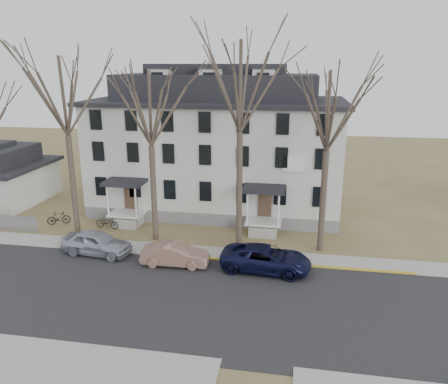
% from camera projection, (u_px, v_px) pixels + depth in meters
% --- Properties ---
extents(ground, '(120.00, 120.00, 0.00)m').
position_uv_depth(ground, '(190.00, 322.00, 21.17)').
color(ground, olive).
rests_on(ground, ground).
extents(main_road, '(120.00, 10.00, 0.04)m').
position_uv_depth(main_road, '(200.00, 301.00, 23.06)').
color(main_road, '#27272A').
rests_on(main_road, ground).
extents(far_sidewalk, '(120.00, 2.00, 0.08)m').
position_uv_depth(far_sidewalk, '(220.00, 254.00, 28.73)').
color(far_sidewalk, '#A09F97').
rests_on(far_sidewalk, ground).
extents(yellow_curb, '(14.00, 0.25, 0.06)m').
position_uv_depth(yellow_curb, '(296.00, 266.00, 27.06)').
color(yellow_curb, gold).
rests_on(yellow_curb, ground).
extents(boarding_house, '(20.80, 12.36, 12.05)m').
position_uv_depth(boarding_house, '(218.00, 146.00, 36.94)').
color(boarding_house, slate).
rests_on(boarding_house, ground).
extents(tree_far_left, '(8.40, 8.40, 13.72)m').
position_uv_depth(tree_far_left, '(63.00, 90.00, 29.30)').
color(tree_far_left, '#473B31').
rests_on(tree_far_left, ground).
extents(tree_mid_left, '(7.80, 7.80, 12.74)m').
position_uv_depth(tree_mid_left, '(149.00, 103.00, 28.53)').
color(tree_mid_left, '#473B31').
rests_on(tree_mid_left, ground).
extents(tree_center, '(9.00, 9.00, 14.70)m').
position_uv_depth(tree_center, '(240.00, 80.00, 27.13)').
color(tree_center, '#473B31').
rests_on(tree_center, ground).
extents(tree_mid_right, '(7.80, 7.80, 12.74)m').
position_uv_depth(tree_mid_right, '(329.00, 106.00, 26.65)').
color(tree_mid_right, '#473B31').
rests_on(tree_mid_right, ground).
extents(car_silver, '(4.80, 2.37, 1.57)m').
position_uv_depth(car_silver, '(97.00, 243.00, 28.51)').
color(car_silver, '#ABAEBE').
rests_on(car_silver, ground).
extents(car_tan, '(4.24, 1.61, 1.38)m').
position_uv_depth(car_tan, '(175.00, 255.00, 26.99)').
color(car_tan, '#966B5D').
rests_on(car_tan, ground).
extents(car_navy, '(5.60, 2.90, 1.51)m').
position_uv_depth(car_navy, '(266.00, 259.00, 26.29)').
color(car_navy, black).
rests_on(car_navy, ground).
extents(bicycle_left, '(1.92, 0.86, 0.98)m').
position_uv_depth(bicycle_left, '(107.00, 223.00, 33.01)').
color(bicycle_left, black).
rests_on(bicycle_left, ground).
extents(bicycle_right, '(1.76, 1.28, 1.04)m').
position_uv_depth(bicycle_right, '(59.00, 218.00, 33.87)').
color(bicycle_right, black).
rests_on(bicycle_right, ground).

